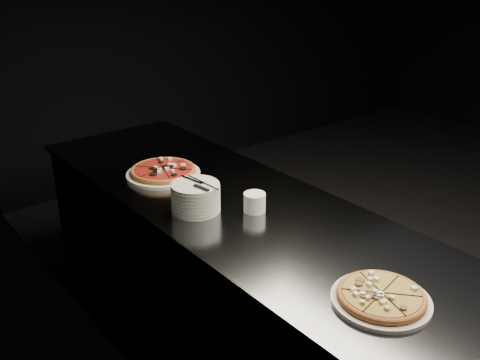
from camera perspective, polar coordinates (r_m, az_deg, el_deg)
floor at (r=4.16m, az=23.72°, el=-5.78°), size 5.00×5.00×0.00m
wall_left at (r=1.84m, az=-9.05°, el=7.77°), size 0.02×5.00×2.80m
wall_back at (r=5.29m, az=1.13°, el=18.06°), size 5.00×0.02×2.80m
counter at (r=2.44m, az=0.06°, el=-12.39°), size 0.74×2.44×0.92m
pizza_mushroom at (r=1.67m, az=14.82°, el=-11.99°), size 0.31×0.31×0.03m
pizza_tomato at (r=2.50m, az=-8.18°, el=0.90°), size 0.36×0.36×0.04m
plate_stack at (r=2.14m, az=-4.75°, el=-1.83°), size 0.19×0.19×0.12m
cutlery at (r=2.11m, az=-4.40°, el=-0.42°), size 0.07×0.21×0.01m
ramekin at (r=2.13m, az=1.57°, el=-2.34°), size 0.09×0.09×0.08m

